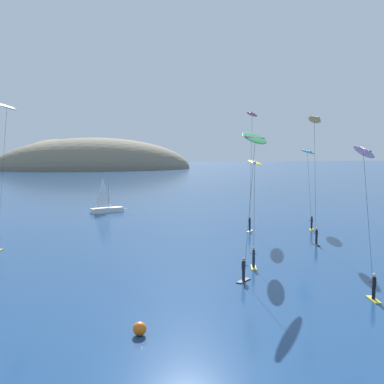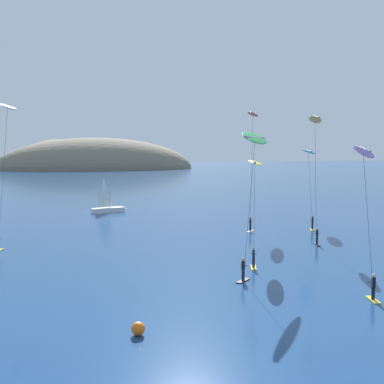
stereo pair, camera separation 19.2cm
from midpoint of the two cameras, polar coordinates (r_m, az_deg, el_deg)
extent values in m
ellipsoid|color=#7A705B|center=(217.33, -11.57, 2.68)|extent=(86.24, 41.68, 27.73)
ellipsoid|color=#84755B|center=(228.23, -15.64, 2.71)|extent=(40.20, 39.29, 26.65)
ellipsoid|color=#7A705B|center=(217.45, -13.37, 2.64)|extent=(48.99, 40.37, 13.33)
cube|color=white|center=(71.71, -10.10, -2.12)|extent=(4.96, 3.22, 0.70)
cone|color=white|center=(72.77, -8.40, -1.99)|extent=(2.24, 1.48, 0.67)
cylinder|color=#B2B2B7|center=(71.53, -9.93, 0.16)|extent=(0.12, 0.12, 5.00)
pyramid|color=white|center=(71.16, -10.57, -0.02)|extent=(1.68, 0.80, 4.25)
cylinder|color=#A5A5AD|center=(71.38, -10.55, -1.68)|extent=(1.68, 0.80, 0.08)
cube|color=#2D2D33|center=(35.02, 5.96, -10.40)|extent=(1.35, 1.34, 0.08)
cylinder|color=black|center=(34.91, 5.97, -9.71)|extent=(0.22, 0.22, 0.80)
cube|color=black|center=(34.73, 5.98, -8.59)|extent=(0.35, 0.39, 0.60)
sphere|color=tan|center=(34.64, 5.98, -7.92)|extent=(0.22, 0.22, 0.22)
cylinder|color=black|center=(35.09, 6.13, -8.65)|extent=(0.48, 0.33, 0.04)
ellipsoid|color=green|center=(36.68, 7.36, 6.34)|extent=(4.42, 5.89, 1.06)
cylinder|color=#D660B7|center=(36.68, 7.36, 6.42)|extent=(3.35, 5.04, 0.16)
cylinder|color=#333338|center=(35.58, 6.76, -1.07)|extent=(1.50, 2.29, 9.04)
cube|color=#2D2D33|center=(48.91, 14.41, -6.03)|extent=(0.73, 1.55, 0.08)
cylinder|color=black|center=(48.83, 14.42, -5.52)|extent=(0.22, 0.22, 0.80)
cube|color=black|center=(48.70, 14.44, -4.71)|extent=(0.29, 0.38, 0.60)
sphere|color=beige|center=(48.63, 14.45, -4.22)|extent=(0.22, 0.22, 0.22)
cylinder|color=black|center=(49.06, 14.36, -4.78)|extent=(0.54, 0.19, 0.04)
ellipsoid|color=orange|center=(50.59, 14.20, 8.31)|extent=(2.34, 5.08, 0.83)
cylinder|color=#0F7FE5|center=(50.59, 14.20, 8.36)|extent=(1.46, 4.61, 0.16)
cylinder|color=#333338|center=(49.50, 14.28, 1.81)|extent=(0.64, 2.16, 11.14)
cube|color=yellow|center=(57.44, 13.88, -4.34)|extent=(0.99, 1.53, 0.08)
cylinder|color=black|center=(57.37, 13.89, -3.91)|extent=(0.22, 0.22, 0.80)
cube|color=black|center=(57.26, 13.91, -3.22)|extent=(0.29, 0.38, 0.60)
sphere|color=#9E7051|center=(57.20, 13.92, -2.80)|extent=(0.22, 0.22, 0.22)
cylinder|color=black|center=(57.62, 13.85, -3.28)|extent=(0.54, 0.20, 0.04)
ellipsoid|color=#23B2C6|center=(61.15, 13.45, 4.66)|extent=(3.07, 5.70, 0.73)
cylinder|color=#DB4C38|center=(61.14, 13.45, 4.70)|extent=(1.72, 5.04, 0.16)
cylinder|color=#333338|center=(59.25, 13.65, 0.76)|extent=(1.28, 4.02, 7.83)
ellipsoid|color=black|center=(51.47, -21.20, 9.43)|extent=(2.04, 5.70, 0.79)
cylinder|color=white|center=(51.47, -21.20, 9.49)|extent=(0.83, 5.28, 0.16)
cylinder|color=#333338|center=(49.38, -21.63, 2.31)|extent=(0.55, 4.14, 12.38)
cube|color=yellow|center=(32.71, 20.54, -11.86)|extent=(0.65, 1.55, 0.08)
cylinder|color=black|center=(32.59, 20.57, -11.12)|extent=(0.22, 0.22, 0.80)
cube|color=black|center=(32.40, 20.61, -9.93)|extent=(0.31, 0.39, 0.60)
sphere|color=beige|center=(32.30, 20.63, -9.21)|extent=(0.22, 0.22, 0.22)
cylinder|color=black|center=(32.76, 20.48, -9.97)|extent=(0.53, 0.24, 0.04)
ellipsoid|color=pink|center=(36.11, 19.51, 4.50)|extent=(3.00, 5.18, 1.02)
cylinder|color=#14895B|center=(36.11, 19.51, 4.57)|extent=(1.89, 4.55, 0.16)
cylinder|color=#333338|center=(34.17, 19.97, -2.47)|extent=(1.67, 4.25, 8.04)
cube|color=silver|center=(55.05, 6.75, -4.64)|extent=(1.21, 1.45, 0.08)
cylinder|color=black|center=(54.97, 6.75, -4.19)|extent=(0.22, 0.22, 0.80)
cube|color=black|center=(54.86, 6.76, -3.47)|extent=(0.31, 0.39, 0.60)
sphere|color=#9E7051|center=(54.80, 6.77, -3.03)|extent=(0.22, 0.22, 0.22)
cylinder|color=black|center=(55.23, 6.77, -3.53)|extent=(0.53, 0.23, 0.04)
ellipsoid|color=red|center=(59.58, 7.04, 9.11)|extent=(3.39, 6.24, 0.57)
cylinder|color=#23D6DB|center=(59.58, 7.05, 9.16)|extent=(2.19, 5.55, 0.16)
cylinder|color=#333338|center=(57.06, 6.91, 2.98)|extent=(1.73, 4.59, 12.36)
cube|color=yellow|center=(38.76, 7.16, -8.88)|extent=(0.79, 1.55, 0.08)
cylinder|color=#192338|center=(38.65, 7.17, -8.24)|extent=(0.22, 0.22, 0.80)
cube|color=#192338|center=(38.49, 7.18, -7.23)|extent=(0.30, 0.39, 0.60)
sphere|color=tan|center=(38.41, 7.19, -6.62)|extent=(0.22, 0.22, 0.22)
cylinder|color=black|center=(38.86, 7.18, -7.29)|extent=(0.53, 0.22, 0.04)
ellipsoid|color=yellow|center=(41.85, 7.32, 3.48)|extent=(3.16, 6.02, 0.55)
cylinder|color=#1432E0|center=(41.84, 7.32, 3.55)|extent=(2.02, 5.37, 0.16)
cylinder|color=#333338|center=(40.18, 7.25, -1.77)|extent=(1.32, 3.70, 7.06)
sphere|color=orange|center=(25.45, -6.45, -15.80)|extent=(0.70, 0.70, 0.70)
camera|label=1|loc=(0.10, -90.14, -0.01)|focal=45.00mm
camera|label=2|loc=(0.10, 89.86, 0.01)|focal=45.00mm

